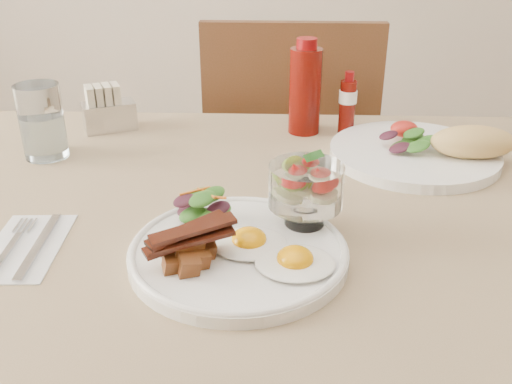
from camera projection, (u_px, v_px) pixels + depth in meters
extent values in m
cylinder|color=brown|center=(43.00, 278.00, 1.37)|extent=(0.06, 0.06, 0.71)
cube|color=brown|center=(297.00, 222.00, 0.86)|extent=(1.30, 0.85, 0.04)
cube|color=tan|center=(297.00, 210.00, 0.85)|extent=(1.33, 0.88, 0.00)
cylinder|color=brown|center=(222.00, 278.00, 1.60)|extent=(0.04, 0.04, 0.45)
cylinder|color=brown|center=(350.00, 281.00, 1.59)|extent=(0.04, 0.04, 0.45)
cylinder|color=brown|center=(232.00, 216.00, 1.92)|extent=(0.04, 0.04, 0.45)
cylinder|color=brown|center=(339.00, 218.00, 1.91)|extent=(0.04, 0.04, 0.45)
cube|color=brown|center=(287.00, 174.00, 1.65)|extent=(0.42, 0.42, 0.03)
cube|color=brown|center=(291.00, 120.00, 1.37)|extent=(0.42, 0.03, 0.46)
cylinder|color=white|center=(239.00, 253.00, 0.73)|extent=(0.28, 0.28, 0.02)
ellipsoid|color=white|center=(295.00, 262.00, 0.68)|extent=(0.10, 0.09, 0.01)
ellipsoid|color=#FF9E05|center=(295.00, 258.00, 0.68)|extent=(0.04, 0.04, 0.03)
ellipsoid|color=white|center=(249.00, 243.00, 0.72)|extent=(0.10, 0.09, 0.01)
ellipsoid|color=#FF9E05|center=(249.00, 239.00, 0.72)|extent=(0.04, 0.04, 0.03)
cube|color=brown|center=(183.00, 253.00, 0.69)|extent=(0.02, 0.02, 0.02)
cube|color=brown|center=(199.00, 258.00, 0.68)|extent=(0.03, 0.03, 0.02)
cube|color=brown|center=(172.00, 264.00, 0.67)|extent=(0.02, 0.02, 0.02)
cube|color=brown|center=(206.00, 249.00, 0.70)|extent=(0.02, 0.02, 0.02)
cube|color=brown|center=(189.00, 265.00, 0.67)|extent=(0.03, 0.03, 0.02)
cube|color=brown|center=(171.00, 252.00, 0.70)|extent=(0.02, 0.02, 0.02)
cube|color=brown|center=(194.00, 243.00, 0.68)|extent=(0.02, 0.02, 0.02)
cube|color=brown|center=(183.00, 247.00, 0.68)|extent=(0.02, 0.02, 0.02)
cube|color=#4D1A0C|center=(186.00, 240.00, 0.68)|extent=(0.10, 0.07, 0.01)
cube|color=#4D1A0C|center=(191.00, 240.00, 0.67)|extent=(0.11, 0.06, 0.01)
cube|color=#4D1A0C|center=(187.00, 230.00, 0.68)|extent=(0.10, 0.08, 0.01)
cube|color=#4D1A0C|center=(193.00, 229.00, 0.67)|extent=(0.10, 0.07, 0.01)
ellipsoid|color=#234F15|center=(202.00, 218.00, 0.78)|extent=(0.05, 0.03, 0.01)
ellipsoid|color=#234F15|center=(217.00, 211.00, 0.79)|extent=(0.04, 0.03, 0.01)
ellipsoid|color=#34101D|center=(190.00, 209.00, 0.79)|extent=(0.04, 0.03, 0.01)
ellipsoid|color=#234F15|center=(206.00, 219.00, 0.76)|extent=(0.05, 0.03, 0.01)
ellipsoid|color=#234F15|center=(193.00, 214.00, 0.76)|extent=(0.04, 0.03, 0.01)
ellipsoid|color=#34101D|center=(218.00, 208.00, 0.77)|extent=(0.04, 0.03, 0.01)
ellipsoid|color=#234F15|center=(199.00, 196.00, 0.79)|extent=(0.04, 0.03, 0.01)
ellipsoid|color=#234F15|center=(212.00, 195.00, 0.79)|extent=(0.04, 0.03, 0.01)
ellipsoid|color=#34101D|center=(184.00, 201.00, 0.77)|extent=(0.03, 0.02, 0.01)
ellipsoid|color=#234F15|center=(202.00, 199.00, 0.76)|extent=(0.04, 0.03, 0.01)
ellipsoid|color=#234F15|center=(213.00, 193.00, 0.77)|extent=(0.04, 0.03, 0.01)
cylinder|color=orange|center=(206.00, 193.00, 0.77)|extent=(0.03, 0.04, 0.01)
cylinder|color=orange|center=(195.00, 191.00, 0.78)|extent=(0.04, 0.02, 0.01)
cylinder|color=orange|center=(211.00, 197.00, 0.76)|extent=(0.04, 0.02, 0.01)
cylinder|color=white|center=(304.00, 219.00, 0.78)|extent=(0.05, 0.05, 0.01)
cylinder|color=white|center=(305.00, 210.00, 0.77)|extent=(0.02, 0.02, 0.02)
cylinder|color=white|center=(306.00, 186.00, 0.76)|extent=(0.10, 0.10, 0.06)
cylinder|color=beige|center=(294.00, 191.00, 0.77)|extent=(0.03, 0.03, 0.01)
cylinder|color=beige|center=(319.00, 192.00, 0.75)|extent=(0.03, 0.03, 0.01)
cylinder|color=beige|center=(305.00, 181.00, 0.77)|extent=(0.03, 0.03, 0.01)
cylinder|color=#A3C33B|center=(296.00, 171.00, 0.76)|extent=(0.04, 0.04, 0.01)
cone|color=red|center=(319.00, 175.00, 0.74)|extent=(0.03, 0.03, 0.03)
cone|color=red|center=(295.00, 171.00, 0.74)|extent=(0.03, 0.03, 0.03)
cone|color=red|center=(308.00, 160.00, 0.76)|extent=(0.03, 0.03, 0.03)
ellipsoid|color=#2F7229|center=(311.00, 157.00, 0.74)|extent=(0.02, 0.01, 0.00)
ellipsoid|color=#2F7229|center=(317.00, 154.00, 0.74)|extent=(0.02, 0.01, 0.00)
cylinder|color=white|center=(414.00, 154.00, 1.02)|extent=(0.30, 0.30, 0.02)
ellipsoid|color=#234F15|center=(402.00, 146.00, 1.01)|extent=(0.05, 0.04, 0.01)
ellipsoid|color=#234F15|center=(413.00, 138.00, 1.03)|extent=(0.05, 0.03, 0.01)
ellipsoid|color=#34101D|center=(400.00, 148.00, 0.99)|extent=(0.04, 0.03, 0.01)
ellipsoid|color=#234F15|center=(418.00, 146.00, 0.98)|extent=(0.05, 0.04, 0.01)
ellipsoid|color=#234F15|center=(427.00, 140.00, 1.00)|extent=(0.04, 0.03, 0.01)
ellipsoid|color=#34101D|center=(388.00, 135.00, 1.02)|extent=(0.04, 0.03, 0.01)
ellipsoid|color=#234F15|center=(414.00, 133.00, 1.02)|extent=(0.04, 0.03, 0.01)
ellipsoid|color=#B41F16|center=(404.00, 132.00, 1.05)|extent=(0.05, 0.04, 0.03)
ellipsoid|color=tan|center=(473.00, 140.00, 0.98)|extent=(0.15, 0.09, 0.06)
cylinder|color=#580905|center=(305.00, 91.00, 1.11)|extent=(0.08, 0.08, 0.17)
cylinder|color=maroon|center=(307.00, 43.00, 1.07)|extent=(0.05, 0.05, 0.02)
cylinder|color=#580905|center=(347.00, 107.00, 1.12)|extent=(0.04, 0.04, 0.11)
cylinder|color=white|center=(348.00, 97.00, 1.11)|extent=(0.05, 0.05, 0.02)
cylinder|color=maroon|center=(349.00, 77.00, 1.09)|extent=(0.02, 0.02, 0.02)
cube|color=silver|center=(110.00, 116.00, 1.15)|extent=(0.12, 0.09, 0.06)
cube|color=beige|center=(90.00, 102.00, 1.12)|extent=(0.03, 0.05, 0.06)
cube|color=beige|center=(99.00, 101.00, 1.13)|extent=(0.03, 0.05, 0.06)
cube|color=beige|center=(108.00, 100.00, 1.13)|extent=(0.03, 0.05, 0.06)
cube|color=beige|center=(116.00, 99.00, 1.14)|extent=(0.03, 0.05, 0.06)
cylinder|color=white|center=(42.00, 121.00, 1.01)|extent=(0.08, 0.08, 0.13)
cylinder|color=silver|center=(44.00, 136.00, 1.02)|extent=(0.07, 0.07, 0.07)
cube|color=silver|center=(25.00, 247.00, 0.75)|extent=(0.10, 0.18, 0.00)
cube|color=silver|center=(39.00, 244.00, 0.75)|extent=(0.02, 0.16, 0.00)
cube|color=silver|center=(4.00, 255.00, 0.73)|extent=(0.01, 0.11, 0.00)
cube|color=silver|center=(18.00, 225.00, 0.80)|extent=(0.00, 0.04, 0.00)
cube|color=silver|center=(23.00, 225.00, 0.80)|extent=(0.00, 0.04, 0.00)
cube|color=silver|center=(28.00, 225.00, 0.80)|extent=(0.00, 0.04, 0.00)
cube|color=silver|center=(32.00, 225.00, 0.80)|extent=(0.00, 0.04, 0.00)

